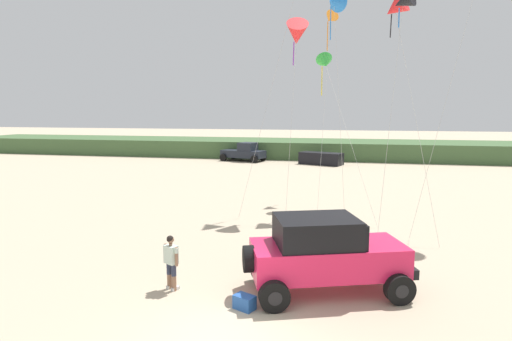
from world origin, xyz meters
The scene contains 13 objects.
ground_plane centered at (0.00, 0.00, 0.00)m, with size 220.00×220.00×0.00m, color tan.
dune_ridge centered at (-0.05, 40.13, 0.95)m, with size 90.00×8.75×1.90m, color #426038.
jeep centered at (2.12, 3.07, 1.20)m, with size 5.00×3.67×2.26m.
person_watching centered at (-2.34, 2.26, 0.94)m, with size 0.56×0.44×1.67m.
cooler_box centered at (0.07, 1.51, 0.19)m, with size 0.56×0.36×0.38m, color #23519E.
distant_pickup centered at (-7.97, 34.33, 0.94)m, with size 4.93×3.41×1.98m.
distant_sedan centered at (0.19, 33.11, 0.60)m, with size 4.20×1.70×1.20m, color black.
kite_red_delta centered at (1.34, 15.19, 7.92)m, with size 3.49×5.55×8.55m.
kite_black_sled centered at (4.58, 11.66, 9.84)m, with size 2.44×4.34×10.54m.
kite_pink_ribbon centered at (1.46, 17.67, 10.76)m, with size 1.06×5.69×11.26m.
kite_white_parafoil centered at (1.80, 13.70, 10.77)m, with size 1.59×1.96×11.36m.
kite_yellow_diamond centered at (0.05, 12.67, 9.07)m, with size 1.60×3.47×9.92m.
kite_orange_streamer centered at (4.82, 10.76, 9.88)m, with size 1.56×3.68×10.37m.
Camera 1 is at (2.62, -8.86, 5.29)m, focal length 29.49 mm.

